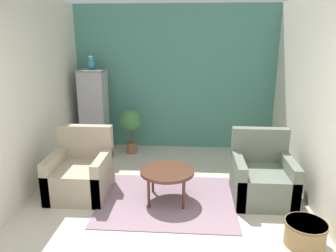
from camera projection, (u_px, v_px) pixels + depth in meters
wall_back_accent at (175, 79)px, 6.23m from camera, size 3.88×0.06×2.71m
wall_left at (31, 95)px, 4.55m from camera, size 0.06×3.70×2.71m
wall_right at (313, 99)px, 4.29m from camera, size 0.06×3.70×2.71m
area_rug at (167, 200)px, 4.44m from camera, size 1.80×1.51×0.01m
coffee_table at (167, 173)px, 4.33m from camera, size 0.72×0.72×0.45m
armchair_left at (81, 174)px, 4.58m from camera, size 0.78×0.82×0.91m
armchair_right at (262, 178)px, 4.44m from camera, size 0.78×0.82×0.91m
birdcage at (95, 113)px, 6.06m from camera, size 0.57×0.57×1.56m
parrot at (91, 63)px, 5.81m from camera, size 0.11×0.21×0.25m
potted_plant at (131, 123)px, 6.06m from camera, size 0.43×0.39×0.84m
wicker_basket at (305, 233)px, 3.48m from camera, size 0.44×0.44×0.27m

